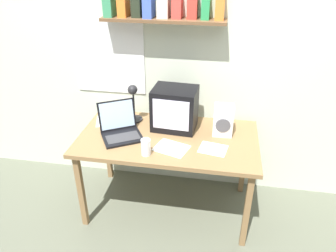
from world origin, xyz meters
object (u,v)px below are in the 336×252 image
object	(u,v)px
juice_glass	(146,148)
open_notebook	(172,148)
desk_lamp	(133,101)
space_heater	(223,120)
corner_desk	(168,143)
crt_monitor	(175,109)
printed_handout	(111,121)
laptop	(120,127)
loose_paper_near_laptop	(213,149)

from	to	relation	value
juice_glass	open_notebook	size ratio (longest dim) A/B	0.43
desk_lamp	space_heater	distance (m)	0.78
corner_desk	desk_lamp	size ratio (longest dim) A/B	4.10
crt_monitor	printed_handout	distance (m)	0.60
laptop	printed_handout	bearing A→B (deg)	95.34
open_notebook	desk_lamp	bearing A→B (deg)	136.52
open_notebook	loose_paper_near_laptop	world-z (taller)	same
crt_monitor	loose_paper_near_laptop	bearing A→B (deg)	-36.25
open_notebook	corner_desk	bearing A→B (deg)	108.72
crt_monitor	printed_handout	size ratio (longest dim) A/B	1.24
space_heater	open_notebook	world-z (taller)	space_heater
crt_monitor	juice_glass	world-z (taller)	crt_monitor
laptop	printed_handout	xyz separation A→B (m)	(-0.15, 0.21, -0.06)
printed_handout	laptop	bearing A→B (deg)	-54.27
juice_glass	open_notebook	world-z (taller)	juice_glass
desk_lamp	space_heater	bearing A→B (deg)	-18.49
crt_monitor	laptop	world-z (taller)	crt_monitor
corner_desk	juice_glass	xyz separation A→B (m)	(-0.12, -0.28, 0.12)
printed_handout	desk_lamp	bearing A→B (deg)	6.28
laptop	desk_lamp	distance (m)	0.28
corner_desk	crt_monitor	bearing A→B (deg)	80.54
space_heater	desk_lamp	bearing A→B (deg)	172.66
crt_monitor	laptop	xyz separation A→B (m)	(-0.42, -0.20, -0.11)
juice_glass	corner_desk	bearing A→B (deg)	67.33
loose_paper_near_laptop	open_notebook	bearing A→B (deg)	-172.31
desk_lamp	open_notebook	distance (m)	0.58
desk_lamp	printed_handout	distance (m)	0.29
laptop	open_notebook	world-z (taller)	laptop
space_heater	loose_paper_near_laptop	world-z (taller)	space_heater
corner_desk	open_notebook	bearing A→B (deg)	-71.28
crt_monitor	printed_handout	world-z (taller)	crt_monitor
desk_lamp	loose_paper_near_laptop	world-z (taller)	desk_lamp
crt_monitor	open_notebook	distance (m)	0.38
laptop	juice_glass	world-z (taller)	laptop
desk_lamp	juice_glass	bearing A→B (deg)	-77.95
space_heater	open_notebook	bearing A→B (deg)	-143.52
laptop	printed_handout	distance (m)	0.27
juice_glass	loose_paper_near_laptop	bearing A→B (deg)	17.83
corner_desk	desk_lamp	xyz separation A→B (m)	(-0.34, 0.21, 0.27)
crt_monitor	desk_lamp	world-z (taller)	same
crt_monitor	space_heater	size ratio (longest dim) A/B	1.48
corner_desk	desk_lamp	world-z (taller)	desk_lamp
corner_desk	crt_monitor	size ratio (longest dim) A/B	3.84
corner_desk	laptop	xyz separation A→B (m)	(-0.39, -0.03, 0.13)
corner_desk	juice_glass	bearing A→B (deg)	-112.67
space_heater	printed_handout	size ratio (longest dim) A/B	0.83
open_notebook	printed_handout	world-z (taller)	same
crt_monitor	printed_handout	xyz separation A→B (m)	(-0.57, 0.02, -0.18)
juice_glass	space_heater	bearing A→B (deg)	36.27
space_heater	loose_paper_near_laptop	size ratio (longest dim) A/B	1.09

